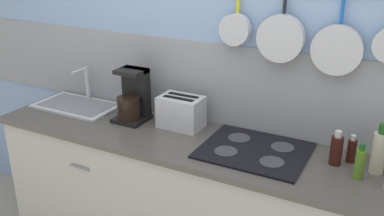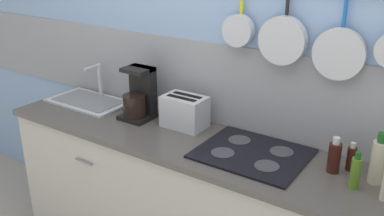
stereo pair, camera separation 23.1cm
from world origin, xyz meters
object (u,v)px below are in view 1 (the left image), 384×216
Objects in this scene: toaster at (181,112)px; bottle_hot_sauce at (336,150)px; bottle_dish_soap at (352,150)px; coffee_maker at (133,99)px; bottle_cooking_wine at (379,152)px; bottle_vinegar at (360,163)px.

toaster is 1.51× the size of bottle_hot_sauce.
bottle_hot_sauce is at bearing -136.02° from bottle_dish_soap.
coffee_maker reaches higher than bottle_cooking_wine.
coffee_maker is at bearing 175.87° from bottle_vinegar.
bottle_cooking_wine is at bearing 2.86° from bottle_hot_sauce.
coffee_maker reaches higher than bottle_dish_soap.
coffee_maker is 1.19× the size of toaster.
bottle_vinegar is 0.13m from bottle_cooking_wine.
bottle_hot_sauce is 0.73× the size of bottle_cooking_wine.
bottle_cooking_wine is at bearing 0.15° from coffee_maker.
toaster is (0.32, 0.04, -0.04)m from coffee_maker.
bottle_cooking_wine is at bearing 55.62° from bottle_vinegar.
bottle_hot_sauce is (0.90, -0.04, -0.02)m from toaster.
coffee_maker is 0.32m from toaster.
bottle_cooking_wine is (0.07, 0.10, 0.03)m from bottle_vinegar.
toaster is 1.09m from bottle_cooking_wine.
bottle_dish_soap is at bearing 43.98° from bottle_hot_sauce.
bottle_dish_soap is 0.81× the size of bottle_vinegar.
bottle_vinegar is 0.72× the size of bottle_cooking_wine.
bottle_vinegar is at bearing -69.47° from bottle_dish_soap.
coffee_maker is 1.81× the size of bottle_vinegar.
bottle_hot_sauce reaches higher than bottle_vinegar.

